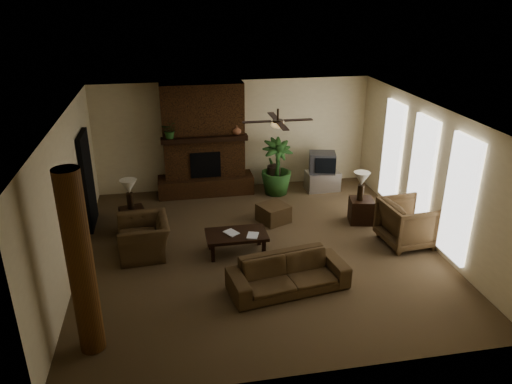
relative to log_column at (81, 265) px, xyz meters
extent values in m
plane|color=brown|center=(2.95, 2.40, -1.40)|extent=(7.00, 7.00, 0.00)
plane|color=silver|center=(2.95, 2.40, 1.40)|extent=(7.00, 7.00, 0.00)
plane|color=beige|center=(2.95, 5.90, 0.00)|extent=(7.00, 0.00, 7.00)
plane|color=beige|center=(2.95, -1.10, 0.00)|extent=(7.00, 0.00, 7.00)
plane|color=beige|center=(-0.55, 2.40, 0.00)|extent=(0.00, 7.00, 7.00)
plane|color=beige|center=(6.45, 2.40, 0.00)|extent=(0.00, 7.00, 7.00)
cube|color=#4D2C14|center=(2.15, 5.65, 0.00)|extent=(2.00, 0.50, 2.80)
cube|color=#4D2C14|center=(2.15, 5.55, -1.17)|extent=(2.40, 0.70, 0.45)
cube|color=black|center=(2.15, 5.39, -0.58)|extent=(0.75, 0.04, 0.65)
cube|color=black|center=(2.15, 5.37, 0.10)|extent=(2.10, 0.28, 0.12)
cube|color=white|center=(6.40, 4.00, -0.05)|extent=(0.08, 0.85, 2.35)
cube|color=white|center=(6.40, 2.60, -0.05)|extent=(0.08, 0.85, 2.35)
cube|color=white|center=(6.40, 1.20, -0.05)|extent=(0.08, 0.85, 2.35)
cylinder|color=#593516|center=(0.00, 0.00, 0.00)|extent=(0.36, 0.36, 2.80)
cube|color=black|center=(-0.49, 4.20, -0.35)|extent=(0.10, 1.00, 2.10)
cylinder|color=black|center=(3.35, 2.70, 1.28)|extent=(0.04, 0.04, 0.24)
cylinder|color=black|center=(3.35, 2.70, 1.16)|extent=(0.20, 0.20, 0.06)
ellipsoid|color=#F2BF72|center=(3.35, 2.70, 1.10)|extent=(0.26, 0.26, 0.14)
cube|color=black|center=(3.75, 2.70, 1.17)|extent=(0.55, 0.12, 0.01)
cube|color=black|center=(2.95, 2.70, 1.17)|extent=(0.55, 0.12, 0.01)
cube|color=black|center=(3.35, 3.10, 1.17)|extent=(0.12, 0.55, 0.01)
cube|color=black|center=(3.35, 2.30, 1.17)|extent=(0.12, 0.55, 0.01)
imported|color=#4D3821|center=(3.18, 0.96, -1.00)|extent=(2.14, 0.93, 0.81)
imported|color=#4D3821|center=(0.68, 2.68, -0.92)|extent=(0.81, 1.16, 0.97)
imported|color=#4D3821|center=(5.99, 2.11, -0.88)|extent=(1.02, 1.08, 1.03)
cube|color=black|center=(2.48, 2.37, -1.00)|extent=(1.20, 0.70, 0.06)
cube|color=black|center=(1.98, 2.12, -1.21)|extent=(0.07, 0.07, 0.37)
cube|color=black|center=(2.98, 2.12, -1.21)|extent=(0.07, 0.07, 0.37)
cube|color=black|center=(1.98, 2.62, -1.21)|extent=(0.07, 0.07, 0.37)
cube|color=black|center=(2.98, 2.62, -1.21)|extent=(0.07, 0.07, 0.37)
cube|color=#4D3821|center=(3.50, 3.62, -1.20)|extent=(0.79, 0.79, 0.40)
cube|color=#BDBDC0|center=(5.15, 5.22, -1.15)|extent=(0.86, 0.52, 0.50)
cube|color=#3A3A3C|center=(5.12, 5.21, -0.64)|extent=(0.75, 0.64, 0.52)
cube|color=black|center=(5.12, 4.95, -0.64)|extent=(0.51, 0.15, 0.40)
cylinder|color=#32251B|center=(3.88, 5.32, -1.05)|extent=(0.34, 0.34, 0.70)
sphere|color=#32251B|center=(3.88, 5.32, -0.80)|extent=(0.34, 0.34, 0.34)
imported|color=#285120|center=(3.92, 5.22, -1.00)|extent=(1.12, 1.57, 0.79)
cube|color=black|center=(0.42, 3.64, -1.12)|extent=(0.60, 0.60, 0.55)
cylinder|color=black|center=(0.40, 3.69, -0.67)|extent=(0.15, 0.15, 0.35)
cone|color=beige|center=(0.40, 3.69, -0.35)|extent=(0.39, 0.39, 0.30)
cube|color=black|center=(5.43, 3.25, -1.12)|extent=(0.59, 0.59, 0.55)
cylinder|color=black|center=(5.37, 3.23, -0.67)|extent=(0.15, 0.15, 0.35)
cone|color=beige|center=(5.37, 3.23, -0.35)|extent=(0.39, 0.39, 0.30)
imported|color=#285120|center=(1.34, 5.36, 0.32)|extent=(0.46, 0.50, 0.33)
imported|color=#965A3C|center=(2.95, 5.41, 0.27)|extent=(0.25, 0.26, 0.22)
imported|color=#999999|center=(2.29, 2.33, -0.83)|extent=(0.20, 0.14, 0.29)
imported|color=#999999|center=(2.67, 2.23, -0.82)|extent=(0.21, 0.09, 0.29)
camera|label=1|loc=(1.32, -6.07, 3.49)|focal=34.20mm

